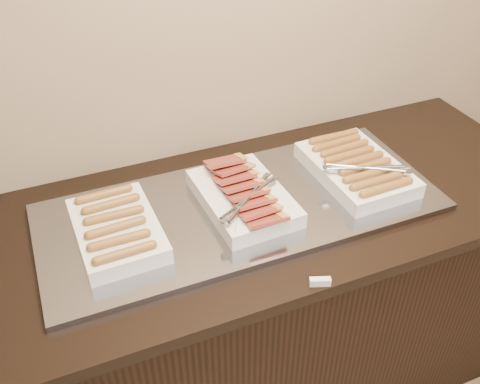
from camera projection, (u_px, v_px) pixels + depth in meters
name	position (u px, v px, depth m)	size (l,w,h in m)	color
counter	(245.00, 307.00, 1.89)	(2.06, 0.76, 0.90)	black
warming_tray	(242.00, 207.00, 1.61)	(1.20, 0.50, 0.02)	gray
dish_left	(117.00, 229.00, 1.47)	(0.23, 0.33, 0.07)	silver
dish_center	(244.00, 196.00, 1.59)	(0.26, 0.37, 0.09)	silver
dish_right	(357.00, 168.00, 1.71)	(0.27, 0.38, 0.08)	silver
label_holder	(320.00, 282.00, 1.37)	(0.05, 0.02, 0.02)	silver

